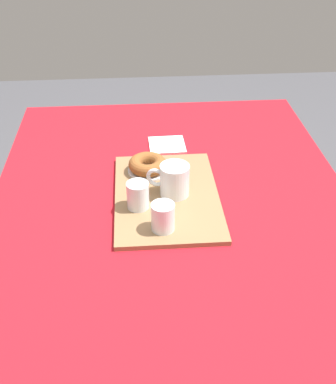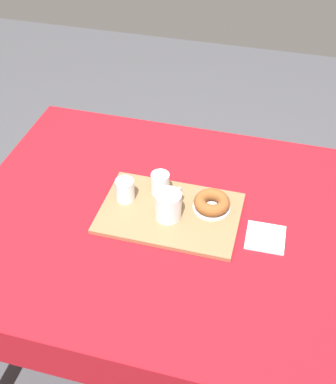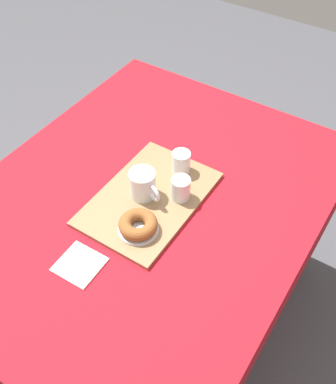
{
  "view_description": "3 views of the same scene",
  "coord_description": "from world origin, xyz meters",
  "px_view_note": "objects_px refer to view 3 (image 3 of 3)",
  "views": [
    {
      "loc": [
        1.21,
        -0.11,
        1.63
      ],
      "look_at": [
        0.0,
        -0.01,
        0.8
      ],
      "focal_mm": 45.88,
      "sensor_mm": 36.0,
      "label": 1
    },
    {
      "loc": [
        -0.31,
        1.15,
        1.95
      ],
      "look_at": [
        0.02,
        -0.06,
        0.83
      ],
      "focal_mm": 46.31,
      "sensor_mm": 36.0,
      "label": 2
    },
    {
      "loc": [
        -0.83,
        -0.63,
        1.92
      ],
      "look_at": [
        0.03,
        -0.07,
        0.82
      ],
      "focal_mm": 42.96,
      "sensor_mm": 36.0,
      "label": 3
    }
  ],
  "objects_px": {
    "water_glass_near": "(181,163)",
    "sugar_donut_left": "(138,224)",
    "dining_table": "(146,216)",
    "serving_tray": "(149,198)",
    "donut_plate_left": "(139,229)",
    "paper_napkin": "(80,265)",
    "water_glass_far": "(181,189)",
    "tea_mug_left": "(144,184)"
  },
  "relations": [
    {
      "from": "water_glass_near",
      "to": "donut_plate_left",
      "type": "relative_size",
      "value": 0.62
    },
    {
      "from": "water_glass_far",
      "to": "sugar_donut_left",
      "type": "xyz_separation_m",
      "value": [
        -0.19,
        0.04,
        -0.01
      ]
    },
    {
      "from": "paper_napkin",
      "to": "tea_mug_left",
      "type": "bearing_deg",
      "value": -0.57
    },
    {
      "from": "water_glass_near",
      "to": "donut_plate_left",
      "type": "distance_m",
      "value": 0.3
    },
    {
      "from": "dining_table",
      "to": "serving_tray",
      "type": "distance_m",
      "value": 0.11
    },
    {
      "from": "water_glass_near",
      "to": "water_glass_far",
      "type": "height_order",
      "value": "same"
    },
    {
      "from": "donut_plate_left",
      "to": "paper_napkin",
      "type": "distance_m",
      "value": 0.21
    },
    {
      "from": "water_glass_far",
      "to": "paper_napkin",
      "type": "xyz_separation_m",
      "value": [
        -0.38,
        0.11,
        -0.05
      ]
    },
    {
      "from": "dining_table",
      "to": "sugar_donut_left",
      "type": "relative_size",
      "value": 11.33
    },
    {
      "from": "donut_plate_left",
      "to": "sugar_donut_left",
      "type": "relative_size",
      "value": 1.05
    },
    {
      "from": "sugar_donut_left",
      "to": "water_glass_far",
      "type": "bearing_deg",
      "value": -10.49
    },
    {
      "from": "water_glass_near",
      "to": "donut_plate_left",
      "type": "bearing_deg",
      "value": -174.35
    },
    {
      "from": "water_glass_near",
      "to": "sugar_donut_left",
      "type": "distance_m",
      "value": 0.3
    },
    {
      "from": "dining_table",
      "to": "donut_plate_left",
      "type": "relative_size",
      "value": 10.8
    },
    {
      "from": "tea_mug_left",
      "to": "donut_plate_left",
      "type": "xyz_separation_m",
      "value": [
        -0.14,
        -0.07,
        -0.04
      ]
    },
    {
      "from": "dining_table",
      "to": "donut_plate_left",
      "type": "height_order",
      "value": "donut_plate_left"
    },
    {
      "from": "dining_table",
      "to": "serving_tray",
      "type": "relative_size",
      "value": 2.96
    },
    {
      "from": "water_glass_near",
      "to": "sugar_donut_left",
      "type": "xyz_separation_m",
      "value": [
        -0.3,
        -0.03,
        -0.01
      ]
    },
    {
      "from": "tea_mug_left",
      "to": "water_glass_far",
      "type": "height_order",
      "value": "tea_mug_left"
    },
    {
      "from": "dining_table",
      "to": "water_glass_far",
      "type": "height_order",
      "value": "water_glass_far"
    },
    {
      "from": "dining_table",
      "to": "paper_napkin",
      "type": "xyz_separation_m",
      "value": [
        -0.33,
        0.01,
        0.1
      ]
    },
    {
      "from": "donut_plate_left",
      "to": "sugar_donut_left",
      "type": "xyz_separation_m",
      "value": [
        0.0,
        0.0,
        0.02
      ]
    },
    {
      "from": "dining_table",
      "to": "water_glass_near",
      "type": "xyz_separation_m",
      "value": [
        0.17,
        -0.04,
        0.15
      ]
    },
    {
      "from": "dining_table",
      "to": "water_glass_near",
      "type": "distance_m",
      "value": 0.23
    },
    {
      "from": "donut_plate_left",
      "to": "paper_napkin",
      "type": "relative_size",
      "value": 1.01
    },
    {
      "from": "tea_mug_left",
      "to": "sugar_donut_left",
      "type": "relative_size",
      "value": 1.05
    },
    {
      "from": "serving_tray",
      "to": "paper_napkin",
      "type": "bearing_deg",
      "value": 175.61
    },
    {
      "from": "water_glass_near",
      "to": "water_glass_far",
      "type": "distance_m",
      "value": 0.13
    },
    {
      "from": "donut_plate_left",
      "to": "paper_napkin",
      "type": "xyz_separation_m",
      "value": [
        -0.19,
        0.08,
        -0.02
      ]
    },
    {
      "from": "sugar_donut_left",
      "to": "paper_napkin",
      "type": "distance_m",
      "value": 0.21
    },
    {
      "from": "water_glass_far",
      "to": "donut_plate_left",
      "type": "distance_m",
      "value": 0.2
    },
    {
      "from": "serving_tray",
      "to": "tea_mug_left",
      "type": "bearing_deg",
      "value": 79.62
    },
    {
      "from": "donut_plate_left",
      "to": "paper_napkin",
      "type": "bearing_deg",
      "value": 158.41
    },
    {
      "from": "sugar_donut_left",
      "to": "donut_plate_left",
      "type": "bearing_deg",
      "value": 0.0
    },
    {
      "from": "water_glass_near",
      "to": "water_glass_far",
      "type": "relative_size",
      "value": 1.0
    },
    {
      "from": "water_glass_far",
      "to": "sugar_donut_left",
      "type": "distance_m",
      "value": 0.19
    },
    {
      "from": "serving_tray",
      "to": "water_glass_far",
      "type": "relative_size",
      "value": 5.84
    },
    {
      "from": "donut_plate_left",
      "to": "sugar_donut_left",
      "type": "bearing_deg",
      "value": 0.0
    },
    {
      "from": "serving_tray",
      "to": "water_glass_far",
      "type": "height_order",
      "value": "water_glass_far"
    },
    {
      "from": "tea_mug_left",
      "to": "donut_plate_left",
      "type": "relative_size",
      "value": 1.0
    },
    {
      "from": "serving_tray",
      "to": "water_glass_far",
      "type": "xyz_separation_m",
      "value": [
        0.06,
        -0.09,
        0.04
      ]
    },
    {
      "from": "serving_tray",
      "to": "donut_plate_left",
      "type": "height_order",
      "value": "donut_plate_left"
    }
  ]
}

